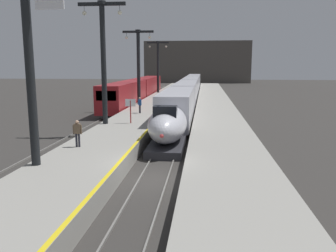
# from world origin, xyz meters

# --- Properties ---
(ground_plane) EXTENTS (260.00, 260.00, 0.00)m
(ground_plane) POSITION_xyz_m (0.00, 0.00, 0.00)
(ground_plane) COLOR #33302D
(platform_left) EXTENTS (4.80, 110.00, 1.05)m
(platform_left) POSITION_xyz_m (-4.05, 24.75, 0.53)
(platform_left) COLOR gray
(platform_left) RESTS_ON ground
(platform_right) EXTENTS (4.80, 110.00, 1.05)m
(platform_right) POSITION_xyz_m (4.05, 24.75, 0.53)
(platform_right) COLOR gray
(platform_right) RESTS_ON ground
(platform_left_safety_stripe) EXTENTS (0.20, 107.80, 0.01)m
(platform_left_safety_stripe) POSITION_xyz_m (-1.77, 24.75, 1.05)
(platform_left_safety_stripe) COLOR yellow
(platform_left_safety_stripe) RESTS_ON platform_left
(rail_main_left) EXTENTS (0.08, 110.00, 0.12)m
(rail_main_left) POSITION_xyz_m (-0.75, 27.50, 0.06)
(rail_main_left) COLOR slate
(rail_main_left) RESTS_ON ground
(rail_main_right) EXTENTS (0.08, 110.00, 0.12)m
(rail_main_right) POSITION_xyz_m (0.75, 27.50, 0.06)
(rail_main_right) COLOR slate
(rail_main_right) RESTS_ON ground
(rail_secondary_left) EXTENTS (0.08, 110.00, 0.12)m
(rail_secondary_left) POSITION_xyz_m (-8.85, 27.50, 0.06)
(rail_secondary_left) COLOR slate
(rail_secondary_left) RESTS_ON ground
(rail_secondary_right) EXTENTS (0.08, 110.00, 0.12)m
(rail_secondary_right) POSITION_xyz_m (-7.35, 27.50, 0.06)
(rail_secondary_right) COLOR slate
(rail_secondary_right) RESTS_ON ground
(highspeed_train_main) EXTENTS (2.92, 75.85, 3.60)m
(highspeed_train_main) POSITION_xyz_m (0.00, 40.72, 1.97)
(highspeed_train_main) COLOR silver
(highspeed_train_main) RESTS_ON ground
(regional_train_adjacent) EXTENTS (2.85, 36.60, 3.80)m
(regional_train_adjacent) POSITION_xyz_m (-8.10, 37.63, 2.13)
(regional_train_adjacent) COLOR maroon
(regional_train_adjacent) RESTS_ON ground
(station_column_near) EXTENTS (4.00, 0.68, 9.70)m
(station_column_near) POSITION_xyz_m (-5.85, -1.28, 6.95)
(station_column_near) COLOR black
(station_column_near) RESTS_ON platform_left
(station_column_mid) EXTENTS (4.00, 0.68, 10.24)m
(station_column_mid) POSITION_xyz_m (-5.90, 11.42, 7.13)
(station_column_mid) COLOR black
(station_column_mid) RESTS_ON platform_left
(station_column_far) EXTENTS (4.00, 0.68, 9.46)m
(station_column_far) POSITION_xyz_m (-5.90, 27.24, 6.72)
(station_column_far) COLOR black
(station_column_far) RESTS_ON platform_left
(station_column_distant) EXTENTS (4.00, 0.68, 9.26)m
(station_column_distant) POSITION_xyz_m (-5.90, 46.30, 6.62)
(station_column_distant) COLOR black
(station_column_distant) RESTS_ON platform_left
(passenger_near_edge) EXTENTS (0.55, 0.33, 1.69)m
(passenger_near_edge) POSITION_xyz_m (-2.12, 20.03, 2.04)
(passenger_near_edge) COLOR #23232D
(passenger_near_edge) RESTS_ON platform_left
(passenger_mid_platform) EXTENTS (0.40, 0.48, 1.69)m
(passenger_mid_platform) POSITION_xyz_m (-4.14, 18.38, 2.04)
(passenger_mid_platform) COLOR #23232D
(passenger_mid_platform) RESTS_ON platform_left
(passenger_far_waiting) EXTENTS (0.57, 0.24, 1.69)m
(passenger_far_waiting) POSITION_xyz_m (-5.17, 2.76, 2.04)
(passenger_far_waiting) COLOR #23232D
(passenger_far_waiting) RESTS_ON platform_left
(rolling_suitcase) EXTENTS (0.40, 0.22, 0.98)m
(rolling_suitcase) POSITION_xyz_m (-2.07, 19.55, 1.35)
(rolling_suitcase) COLOR maroon
(rolling_suitcase) RESTS_ON platform_left
(departure_info_board) EXTENTS (0.90, 0.10, 2.12)m
(departure_info_board) POSITION_xyz_m (-3.76, 11.94, 2.56)
(departure_info_board) COLOR maroon
(departure_info_board) RESTS_ON platform_left
(terminus_back_wall) EXTENTS (36.00, 2.00, 14.00)m
(terminus_back_wall) POSITION_xyz_m (0.00, 102.00, 7.00)
(terminus_back_wall) COLOR #4C4742
(terminus_back_wall) RESTS_ON ground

